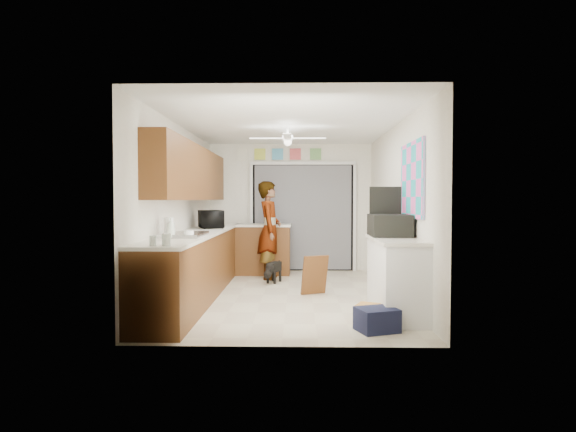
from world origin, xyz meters
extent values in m
plane|color=beige|center=(0.00, 0.00, 0.00)|extent=(5.00, 5.00, 0.00)
plane|color=white|center=(0.00, 0.00, 2.50)|extent=(5.00, 5.00, 0.00)
plane|color=white|center=(0.00, 2.50, 1.25)|extent=(3.20, 0.00, 3.20)
plane|color=white|center=(0.00, -2.50, 1.25)|extent=(3.20, 0.00, 3.20)
plane|color=white|center=(-1.60, 0.00, 1.25)|extent=(0.00, 5.00, 5.00)
plane|color=white|center=(1.60, 0.00, 1.25)|extent=(0.00, 5.00, 5.00)
cube|color=brown|center=(-1.30, 0.00, 0.45)|extent=(0.60, 4.80, 0.90)
cube|color=white|center=(-1.29, 0.00, 0.92)|extent=(0.62, 4.80, 0.04)
cube|color=brown|center=(-1.44, 0.20, 1.80)|extent=(0.32, 4.00, 0.80)
cube|color=silver|center=(-1.29, -1.00, 0.95)|extent=(0.50, 0.76, 0.06)
cylinder|color=silver|center=(-1.48, -1.00, 1.05)|extent=(0.03, 0.03, 0.22)
cube|color=brown|center=(-0.50, 2.00, 0.45)|extent=(1.00, 0.60, 0.90)
cube|color=white|center=(-0.50, 2.00, 0.92)|extent=(1.04, 0.64, 0.04)
cube|color=black|center=(0.25, 2.47, 1.05)|extent=(2.00, 0.06, 2.10)
cube|color=gray|center=(0.25, 2.43, 1.05)|extent=(1.90, 0.03, 2.05)
cube|color=white|center=(-0.77, 2.44, 1.05)|extent=(0.06, 0.04, 2.10)
cube|color=white|center=(1.27, 2.44, 1.05)|extent=(0.06, 0.04, 2.10)
cube|color=white|center=(0.25, 2.44, 2.12)|extent=(2.10, 0.04, 0.06)
cube|color=#CAD948|center=(-0.60, 2.47, 2.30)|extent=(0.22, 0.02, 0.22)
cube|color=#50A6D5|center=(-0.25, 2.47, 2.30)|extent=(0.22, 0.02, 0.22)
cube|color=#DD5259|center=(0.10, 2.47, 2.30)|extent=(0.22, 0.02, 0.22)
cube|color=#6AA35D|center=(0.50, 2.47, 2.30)|extent=(0.22, 0.02, 0.22)
cube|color=silver|center=(-0.95, 2.47, 2.30)|extent=(0.22, 0.02, 0.26)
cube|color=white|center=(1.35, -1.20, 0.45)|extent=(0.50, 1.40, 0.90)
cube|color=white|center=(1.34, -1.20, 0.92)|extent=(0.54, 1.44, 0.04)
cube|color=#FF5DC1|center=(1.58, -1.00, 1.65)|extent=(0.03, 1.15, 0.95)
cube|color=white|center=(0.00, 0.20, 2.32)|extent=(1.14, 1.14, 0.24)
imported|color=black|center=(-1.26, 0.76, 1.08)|extent=(0.52, 0.61, 0.29)
imported|color=silver|center=(-1.36, -1.34, 1.07)|extent=(0.11, 0.11, 0.26)
imported|color=white|center=(-1.16, -1.29, 0.99)|extent=(0.14, 0.14, 0.09)
cylinder|color=silver|center=(-1.17, -2.25, 1.00)|extent=(0.11, 0.11, 0.12)
cylinder|color=silver|center=(-1.30, -2.25, 0.99)|extent=(0.07, 0.07, 0.10)
cylinder|color=white|center=(-1.42, -1.23, 1.06)|extent=(0.13, 0.13, 0.25)
cube|color=black|center=(1.32, -0.90, 1.08)|extent=(0.49, 0.65, 0.28)
cube|color=yellow|center=(1.32, -0.90, 0.97)|extent=(0.44, 0.58, 0.02)
cube|color=black|center=(1.32, -0.61, 1.33)|extent=(0.42, 0.03, 0.50)
cube|color=#C28B3C|center=(1.00, -1.68, 0.11)|extent=(0.44, 0.39, 0.23)
cube|color=black|center=(1.00, -1.94, 0.12)|extent=(0.49, 0.45, 0.25)
cube|color=brown|center=(0.40, 0.01, 0.29)|extent=(0.42, 0.30, 0.58)
imported|color=white|center=(-0.35, 1.46, 0.86)|extent=(0.43, 0.64, 1.73)
cube|color=black|center=(-0.25, 1.05, 0.19)|extent=(0.37, 0.53, 0.39)
camera|label=1|loc=(0.16, -7.04, 1.41)|focal=30.00mm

